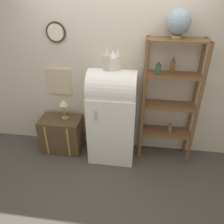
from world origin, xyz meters
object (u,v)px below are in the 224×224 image
object	(u,v)px
suitcase_trunk	(62,134)
vase_left	(107,59)
vase_center	(113,61)
refrigerator	(112,115)
globe	(178,22)
desk_lamp	(64,104)
vase_right	(118,60)

from	to	relation	value
suitcase_trunk	vase_left	world-z (taller)	vase_left
suitcase_trunk	vase_center	bearing A→B (deg)	-2.39
vase_left	refrigerator	bearing A→B (deg)	5.36
globe	desk_lamp	xyz separation A→B (m)	(-1.54, -0.04, -1.19)
vase_left	vase_center	xyz separation A→B (m)	(0.08, 0.00, -0.02)
desk_lamp	refrigerator	bearing A→B (deg)	-5.34
suitcase_trunk	vase_right	size ratio (longest dim) A/B	2.28
globe	desk_lamp	distance (m)	1.95
refrigerator	vase_center	size ratio (longest dim) A/B	5.58
vase_left	vase_right	xyz separation A→B (m)	(0.14, 0.02, -0.01)
refrigerator	globe	xyz separation A→B (m)	(0.77, 0.11, 1.27)
refrigerator	vase_left	size ratio (longest dim) A/B	4.83
refrigerator	vase_right	size ratio (longest dim) A/B	5.04
globe	desk_lamp	world-z (taller)	globe
globe	vase_right	distance (m)	0.85
refrigerator	suitcase_trunk	world-z (taller)	refrigerator
vase_center	desk_lamp	size ratio (longest dim) A/B	0.79
vase_center	globe	bearing A→B (deg)	8.65
vase_left	desk_lamp	xyz separation A→B (m)	(-0.69, 0.08, -0.74)
suitcase_trunk	vase_center	xyz separation A→B (m)	(0.85, -0.04, 1.26)
suitcase_trunk	vase_center	world-z (taller)	vase_center
suitcase_trunk	globe	size ratio (longest dim) A/B	1.90
suitcase_trunk	vase_left	xyz separation A→B (m)	(0.77, -0.04, 1.28)
suitcase_trunk	vase_right	bearing A→B (deg)	-1.46
vase_center	vase_left	bearing A→B (deg)	-177.14
vase_left	desk_lamp	size ratio (longest dim) A/B	0.92
globe	vase_center	xyz separation A→B (m)	(-0.77, -0.12, -0.47)
vase_left	desk_lamp	world-z (taller)	vase_left
suitcase_trunk	globe	world-z (taller)	globe
globe	vase_center	distance (m)	0.91
suitcase_trunk	globe	bearing A→B (deg)	2.89
vase_right	desk_lamp	xyz separation A→B (m)	(-0.83, 0.06, -0.74)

